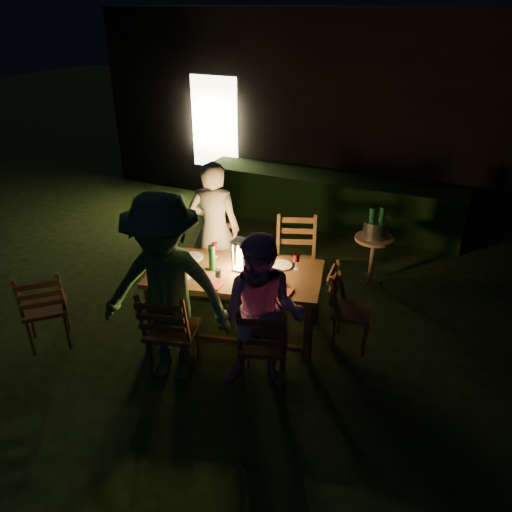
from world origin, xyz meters
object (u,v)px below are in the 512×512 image
at_px(chair_far_right, 295,277).
at_px(bottle_table, 212,258).
at_px(lantern, 241,257).
at_px(ice_bucket, 375,229).
at_px(bottle_bucket_b, 380,225).
at_px(person_opp_left, 166,291).
at_px(person_house_side, 215,229).
at_px(side_table, 374,243).
at_px(dining_table, 235,278).
at_px(chair_far_left, 215,272).
at_px(bottle_bucket_a, 371,226).
at_px(chair_near_right, 264,357).
at_px(chair_end, 350,322).
at_px(person_opp_right, 263,317).
at_px(chair_spare, 48,320).
at_px(chair_near_left, 173,344).

relative_size(chair_far_right, bottle_table, 3.83).
bearing_deg(lantern, chair_far_right, 68.73).
distance_m(ice_bucket, bottle_bucket_b, 0.08).
distance_m(person_opp_left, bottle_table, 0.85).
xyz_separation_m(person_house_side, side_table, (1.73, 0.99, -0.27)).
distance_m(dining_table, bottle_table, 0.33).
distance_m(person_opp_left, lantern, 1.00).
distance_m(person_opp_left, ice_bucket, 2.92).
relative_size(chair_far_left, bottle_bucket_a, 2.92).
relative_size(chair_near_right, bottle_table, 3.48).
xyz_separation_m(chair_near_right, chair_far_left, (-1.23, 1.29, -0.01)).
relative_size(chair_far_right, chair_end, 1.17).
relative_size(chair_near_right, bottle_bucket_a, 3.05).
bearing_deg(ice_bucket, chair_far_left, -148.74).
relative_size(person_opp_right, lantern, 4.49).
xyz_separation_m(chair_far_right, bottle_bucket_b, (0.80, 0.85, 0.48)).
bearing_deg(bottle_bucket_a, side_table, 38.66).
relative_size(chair_far_left, person_opp_left, 0.49).
xyz_separation_m(bottle_table, side_table, (1.34, 1.74, -0.32)).
bearing_deg(chair_far_left, ice_bucket, -156.11).
distance_m(lantern, ice_bucket, 1.95).
bearing_deg(bottle_table, dining_table, 13.28).
height_order(bottle_table, ice_bucket, bottle_table).
relative_size(chair_spare, lantern, 2.79).
xyz_separation_m(person_opp_right, bottle_table, (-0.87, 0.64, 0.10)).
relative_size(chair_far_right, bottle_bucket_b, 3.35).
height_order(chair_far_right, person_opp_right, person_opp_right).
bearing_deg(bottle_bucket_b, side_table, -141.34).
bearing_deg(bottle_bucket_a, chair_spare, -135.71).
height_order(bottle_table, bottle_bucket_b, bottle_table).
bearing_deg(bottle_table, side_table, 52.37).
relative_size(chair_far_right, ice_bucket, 3.57).
distance_m(chair_end, chair_spare, 3.18).
bearing_deg(chair_end, ice_bucket, 178.02).
height_order(chair_spare, person_opp_right, person_opp_right).
distance_m(chair_near_left, bottle_table, 0.98).
bearing_deg(side_table, dining_table, -123.14).
bearing_deg(side_table, person_house_side, -150.15).
xyz_separation_m(chair_far_left, chair_far_right, (0.97, 0.23, 0.04)).
distance_m(chair_near_left, chair_spare, 1.45).
distance_m(chair_near_right, person_opp_right, 0.49).
xyz_separation_m(side_table, bottle_bucket_b, (0.05, 0.04, 0.24)).
xyz_separation_m(dining_table, lantern, (0.04, 0.06, 0.23)).
xyz_separation_m(chair_near_right, bottle_table, (-0.86, 0.59, 0.60)).
relative_size(chair_far_left, lantern, 2.67).
xyz_separation_m(chair_near_left, bottle_bucket_a, (1.31, 2.50, 0.50)).
bearing_deg(chair_spare, chair_near_left, -37.88).
bearing_deg(person_opp_left, side_table, 49.16).
bearing_deg(person_opp_right, chair_far_left, 119.47).
bearing_deg(side_table, person_opp_right, -101.27).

